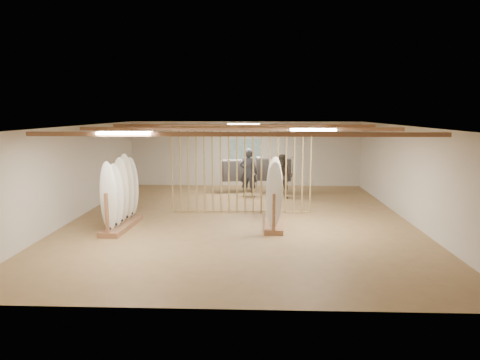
{
  "coord_description": "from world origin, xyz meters",
  "views": [
    {
      "loc": [
        0.48,
        -12.6,
        3.22
      ],
      "look_at": [
        0.0,
        0.0,
        1.2
      ],
      "focal_mm": 32.0,
      "sensor_mm": 36.0,
      "label": 1
    }
  ],
  "objects_px": {
    "clothing_rack_a": "(237,171)",
    "shopper_b": "(283,174)",
    "rack_left": "(121,205)",
    "clothing_rack_b": "(274,170)",
    "rack_right": "(274,203)",
    "shopper_a": "(248,169)"
  },
  "relations": [
    {
      "from": "clothing_rack_b",
      "to": "shopper_b",
      "type": "distance_m",
      "value": 0.8
    },
    {
      "from": "clothing_rack_b",
      "to": "shopper_b",
      "type": "xyz_separation_m",
      "value": [
        0.29,
        -0.75,
        -0.05
      ]
    },
    {
      "from": "rack_left",
      "to": "clothing_rack_b",
      "type": "xyz_separation_m",
      "value": [
        4.46,
        5.11,
        0.31
      ]
    },
    {
      "from": "rack_right",
      "to": "shopper_b",
      "type": "height_order",
      "value": "shopper_b"
    },
    {
      "from": "clothing_rack_a",
      "to": "shopper_a",
      "type": "distance_m",
      "value": 0.83
    },
    {
      "from": "shopper_a",
      "to": "shopper_b",
      "type": "height_order",
      "value": "shopper_a"
    },
    {
      "from": "rack_left",
      "to": "clothing_rack_b",
      "type": "bearing_deg",
      "value": 52.09
    },
    {
      "from": "clothing_rack_a",
      "to": "rack_right",
      "type": "bearing_deg",
      "value": -90.3
    },
    {
      "from": "rack_left",
      "to": "clothing_rack_a",
      "type": "distance_m",
      "value": 6.1
    },
    {
      "from": "clothing_rack_b",
      "to": "rack_left",
      "type": "bearing_deg",
      "value": -126.06
    },
    {
      "from": "clothing_rack_a",
      "to": "clothing_rack_b",
      "type": "bearing_deg",
      "value": -22.73
    },
    {
      "from": "clothing_rack_a",
      "to": "shopper_b",
      "type": "relative_size",
      "value": 0.74
    },
    {
      "from": "clothing_rack_b",
      "to": "shopper_b",
      "type": "height_order",
      "value": "shopper_b"
    },
    {
      "from": "shopper_a",
      "to": "shopper_b",
      "type": "distance_m",
      "value": 1.32
    },
    {
      "from": "rack_left",
      "to": "shopper_a",
      "type": "bearing_deg",
      "value": 56.39
    },
    {
      "from": "clothing_rack_a",
      "to": "shopper_a",
      "type": "height_order",
      "value": "shopper_a"
    },
    {
      "from": "rack_right",
      "to": "shopper_a",
      "type": "distance_m",
      "value": 4.17
    },
    {
      "from": "rack_right",
      "to": "shopper_b",
      "type": "xyz_separation_m",
      "value": [
        0.48,
        3.81,
        0.3
      ]
    },
    {
      "from": "shopper_a",
      "to": "clothing_rack_b",
      "type": "bearing_deg",
      "value": -143.46
    },
    {
      "from": "shopper_a",
      "to": "shopper_b",
      "type": "bearing_deg",
      "value": 179.07
    },
    {
      "from": "rack_left",
      "to": "shopper_b",
      "type": "distance_m",
      "value": 6.45
    },
    {
      "from": "clothing_rack_a",
      "to": "shopper_b",
      "type": "height_order",
      "value": "shopper_b"
    }
  ]
}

